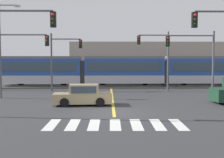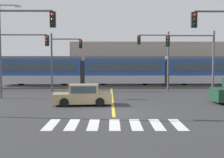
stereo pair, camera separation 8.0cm
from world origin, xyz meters
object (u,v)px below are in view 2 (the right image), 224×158
at_px(traffic_light_mid_right, 197,53).
at_px(traffic_light_mid_left, 17,52).
at_px(light_rail_tram, 124,70).
at_px(traffic_light_far_right, 158,52).
at_px(sedan_crossing, 83,96).
at_px(traffic_light_near_left, 13,43).
at_px(street_lamp_west, 2,41).
at_px(traffic_light_far_left, 62,54).

bearing_deg(traffic_light_mid_right, traffic_light_mid_left, -178.36).
bearing_deg(light_rail_tram, traffic_light_mid_left, -134.88).
xyz_separation_m(traffic_light_mid_right, traffic_light_far_right, (-2.61, 4.72, 0.15)).
xyz_separation_m(light_rail_tram, sedan_crossing, (-3.73, -13.50, -1.35)).
xyz_separation_m(traffic_light_mid_right, traffic_light_mid_left, (-15.37, -0.44, 0.04)).
height_order(sedan_crossing, traffic_light_mid_left, traffic_light_mid_left).
bearing_deg(traffic_light_near_left, traffic_light_mid_left, 104.76).
xyz_separation_m(traffic_light_mid_right, traffic_light_near_left, (-13.16, -8.84, 0.48)).
distance_m(traffic_light_mid_left, street_lamp_west, 7.21).
relative_size(traffic_light_mid_right, traffic_light_far_left, 0.97).
bearing_deg(traffic_light_mid_right, traffic_light_near_left, -146.11).
height_order(sedan_crossing, street_lamp_west, street_lamp_west).
xyz_separation_m(traffic_light_mid_left, street_lamp_west, (-3.38, 6.25, 1.23)).
distance_m(light_rail_tram, sedan_crossing, 14.07).
distance_m(light_rail_tram, traffic_light_mid_left, 13.67).
distance_m(traffic_light_near_left, traffic_light_mid_left, 8.70).
distance_m(traffic_light_near_left, street_lamp_west, 15.70).
height_order(traffic_light_far_right, street_lamp_west, street_lamp_west).
bearing_deg(traffic_light_mid_left, traffic_light_far_right, 22.01).
relative_size(sedan_crossing, traffic_light_mid_right, 0.75).
xyz_separation_m(traffic_light_near_left, street_lamp_west, (-5.59, 14.65, 0.79)).
height_order(traffic_light_mid_left, traffic_light_far_left, traffic_light_far_left).
bearing_deg(traffic_light_far_right, traffic_light_far_left, 177.04).
distance_m(traffic_light_mid_right, traffic_light_far_left, 13.48).
xyz_separation_m(traffic_light_near_left, traffic_light_mid_left, (-2.21, 8.40, -0.44)).
xyz_separation_m(traffic_light_mid_left, traffic_light_far_left, (2.95, 5.66, -0.08)).
height_order(traffic_light_mid_right, traffic_light_far_right, traffic_light_far_right).
bearing_deg(traffic_light_far_left, street_lamp_west, 174.69).
bearing_deg(sedan_crossing, traffic_light_far_right, 52.60).
distance_m(traffic_light_far_left, street_lamp_west, 6.49).
bearing_deg(sedan_crossing, traffic_light_near_left, -128.81).
height_order(traffic_light_near_left, traffic_light_far_left, traffic_light_near_left).
xyz_separation_m(sedan_crossing, street_lamp_west, (-9.21, 10.16, 4.44)).
relative_size(traffic_light_mid_right, street_lamp_west, 0.64).
height_order(sedan_crossing, traffic_light_mid_right, traffic_light_mid_right).
bearing_deg(sedan_crossing, traffic_light_mid_left, 146.19).
height_order(traffic_light_mid_right, traffic_light_mid_left, traffic_light_mid_left).
relative_size(sedan_crossing, traffic_light_far_left, 0.73).
bearing_deg(traffic_light_mid_right, traffic_light_far_right, 119.00).
relative_size(traffic_light_mid_right, traffic_light_near_left, 0.87).
distance_m(traffic_light_near_left, traffic_light_far_right, 17.18).
distance_m(traffic_light_near_left, traffic_light_far_left, 14.09).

